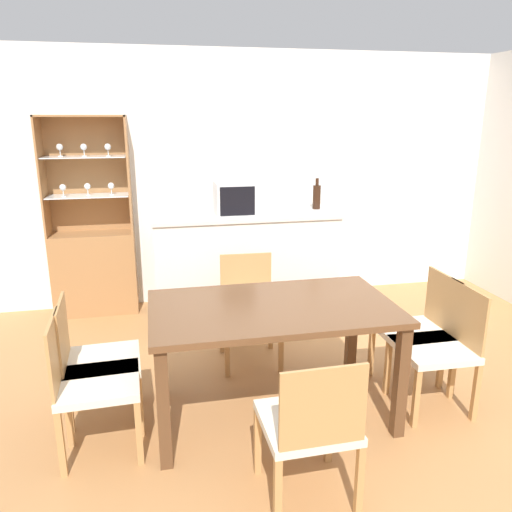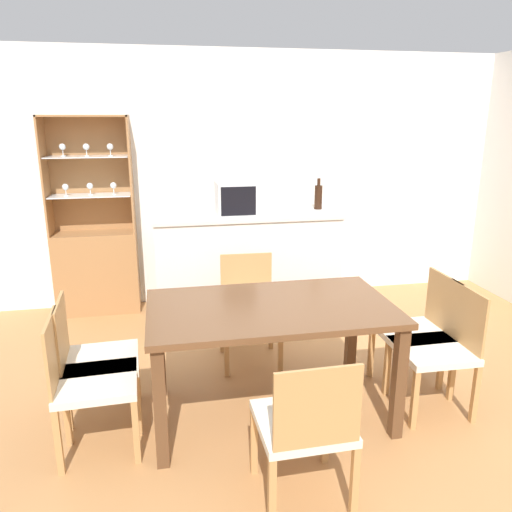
% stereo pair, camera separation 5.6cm
% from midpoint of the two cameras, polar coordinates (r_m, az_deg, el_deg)
% --- Properties ---
extents(ground_plane, '(18.00, 18.00, 0.00)m').
position_cam_midpoint_polar(ground_plane, '(3.34, 9.77, -19.55)').
color(ground_plane, '#B27A47').
extents(wall_back, '(6.80, 0.06, 2.55)m').
position_cam_midpoint_polar(wall_back, '(5.29, -0.06, 8.84)').
color(wall_back, white).
rests_on(wall_back, ground_plane).
extents(kitchen_counter, '(1.69, 0.64, 1.06)m').
position_cam_midpoint_polar(kitchen_counter, '(4.69, -1.62, -1.41)').
color(kitchen_counter, silver).
rests_on(kitchen_counter, ground_plane).
extents(display_cabinet, '(0.80, 0.32, 1.92)m').
position_cam_midpoint_polar(display_cabinet, '(5.18, -18.32, -0.12)').
color(display_cabinet, '#A37042').
rests_on(display_cabinet, ground_plane).
extents(dining_table, '(1.53, 0.89, 0.77)m').
position_cam_midpoint_polar(dining_table, '(3.18, 1.40, -7.32)').
color(dining_table, brown).
rests_on(dining_table, ground_plane).
extents(dining_chair_side_right_far, '(0.46, 0.46, 0.84)m').
position_cam_midpoint_polar(dining_chair_side_right_far, '(3.77, 17.69, -8.10)').
color(dining_chair_side_right_far, beige).
rests_on(dining_chair_side_right_far, ground_plane).
extents(dining_chair_side_left_far, '(0.48, 0.48, 0.84)m').
position_cam_midpoint_polar(dining_chair_side_left_far, '(3.35, -18.36, -11.30)').
color(dining_chair_side_left_far, beige).
rests_on(dining_chair_side_left_far, ground_plane).
extents(dining_chair_side_right_near, '(0.46, 0.46, 0.84)m').
position_cam_midpoint_polar(dining_chair_side_right_near, '(3.57, 19.79, -9.74)').
color(dining_chair_side_right_near, beige).
rests_on(dining_chair_side_right_near, ground_plane).
extents(dining_chair_head_near, '(0.46, 0.46, 0.84)m').
position_cam_midpoint_polar(dining_chair_head_near, '(2.62, 5.52, -18.68)').
color(dining_chair_head_near, beige).
rests_on(dining_chair_head_near, ground_plane).
extents(dining_chair_side_left_near, '(0.47, 0.47, 0.84)m').
position_cam_midpoint_polar(dining_chair_side_left_near, '(3.12, -18.88, -13.50)').
color(dining_chair_side_left_near, beige).
rests_on(dining_chair_side_left_near, ground_plane).
extents(dining_chair_head_far, '(0.47, 0.47, 0.84)m').
position_cam_midpoint_polar(dining_chair_head_far, '(3.98, -1.19, -6.04)').
color(dining_chair_head_far, beige).
rests_on(dining_chair_head_far, ground_plane).
extents(microwave, '(0.48, 0.34, 0.29)m').
position_cam_midpoint_polar(microwave, '(4.49, -2.02, 6.65)').
color(microwave, silver).
rests_on(microwave, kitchen_counter).
extents(wine_bottle, '(0.07, 0.07, 0.29)m').
position_cam_midpoint_polar(wine_bottle, '(4.77, 6.61, 6.80)').
color(wine_bottle, black).
rests_on(wine_bottle, kitchen_counter).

